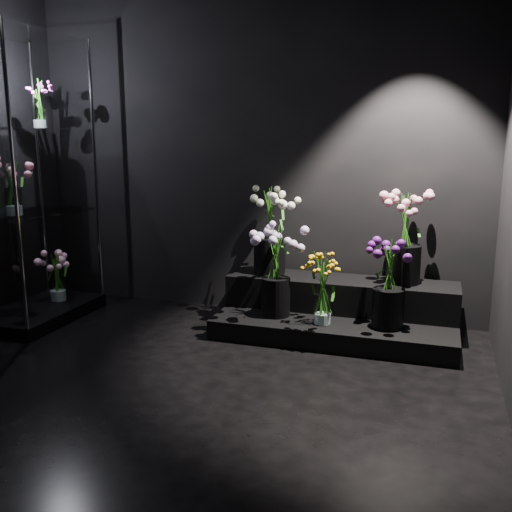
% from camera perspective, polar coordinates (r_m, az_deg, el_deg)
% --- Properties ---
extents(floor, '(4.00, 4.00, 0.00)m').
position_cam_1_polar(floor, '(3.49, -11.01, -14.55)').
color(floor, black).
rests_on(floor, ground).
extents(wall_back, '(4.00, 0.00, 4.00)m').
position_cam_1_polar(wall_back, '(4.97, -0.37, 10.30)').
color(wall_back, black).
rests_on(wall_back, floor).
extents(display_riser, '(1.84, 0.82, 0.41)m').
position_cam_1_polar(display_riser, '(4.62, 8.16, -5.48)').
color(display_riser, black).
rests_on(display_riser, floor).
extents(display_case, '(0.64, 1.06, 2.34)m').
position_cam_1_polar(display_case, '(5.06, -21.77, 6.89)').
color(display_case, black).
rests_on(display_case, floor).
extents(bouquet_orange_bells, '(0.32, 0.32, 0.56)m').
position_cam_1_polar(bouquet_orange_bells, '(4.27, 6.73, -3.06)').
color(bouquet_orange_bells, white).
rests_on(bouquet_orange_bells, display_riser).
extents(bouquet_lilac, '(0.46, 0.46, 0.71)m').
position_cam_1_polar(bouquet_lilac, '(4.41, 2.02, -0.76)').
color(bouquet_lilac, black).
rests_on(bouquet_lilac, display_riser).
extents(bouquet_purple, '(0.39, 0.39, 0.65)m').
position_cam_1_polar(bouquet_purple, '(4.26, 13.19, -2.26)').
color(bouquet_purple, black).
rests_on(bouquet_purple, display_riser).
extents(bouquet_cream_roses, '(0.41, 0.41, 0.71)m').
position_cam_1_polar(bouquet_cream_roses, '(4.73, 1.38, 3.13)').
color(bouquet_cream_roses, black).
rests_on(bouquet_cream_roses, display_riser).
extents(bouquet_pink_roses, '(0.42, 0.42, 0.69)m').
position_cam_1_polar(bouquet_pink_roses, '(4.55, 14.68, 2.20)').
color(bouquet_pink_roses, black).
rests_on(bouquet_pink_roses, display_riser).
extents(bouquet_case_pink, '(0.35, 0.35, 0.44)m').
position_cam_1_polar(bouquet_case_pink, '(4.98, -23.18, 6.39)').
color(bouquet_case_pink, white).
rests_on(bouquet_case_pink, display_case).
extents(bouquet_case_magenta, '(0.28, 0.28, 0.39)m').
position_cam_1_polar(bouquet_case_magenta, '(5.19, -20.89, 14.04)').
color(bouquet_case_magenta, white).
rests_on(bouquet_case_magenta, display_case).
extents(bouquet_case_base_pink, '(0.42, 0.42, 0.44)m').
position_cam_1_polar(bouquet_case_base_pink, '(5.32, -19.30, -1.77)').
color(bouquet_case_base_pink, white).
rests_on(bouquet_case_base_pink, display_case).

